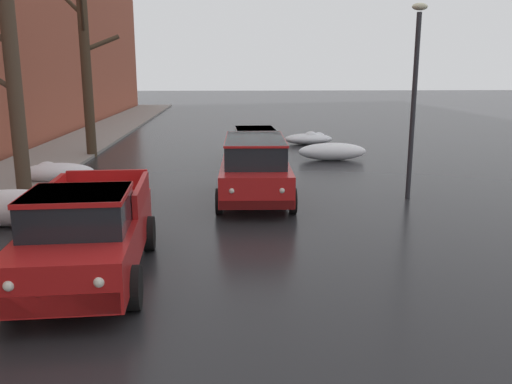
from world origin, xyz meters
TOP-DOWN VIEW (x-y plane):
  - left_sidewalk_slab at (-6.87, 18.00)m, footprint 3.36×80.00m
  - snow_bank_near_corner_left at (-4.62, 13.20)m, footprint 3.16×0.97m
  - snow_bank_along_left_kerb at (5.00, 22.39)m, footprint 2.85×1.07m
  - snow_bank_mid_block_left at (-5.19, 18.43)m, footprint 2.45×1.37m
  - snow_bank_near_corner_right at (4.79, 27.34)m, footprint 2.45×1.32m
  - bare_tree_mid_block at (-5.41, 15.90)m, footprint 1.90×1.25m
  - bare_tree_far_down_block at (-5.35, 23.94)m, footprint 2.97×3.13m
  - pickup_truck_red_approaching_near_lane at (-1.94, 9.59)m, footprint 2.29×4.95m
  - suv_red_parked_kerbside_close at (1.36, 15.46)m, footprint 2.24×4.83m
  - sedan_silver_parked_kerbside_mid at (1.71, 21.74)m, footprint 2.07×4.16m
  - street_lamp_post at (5.88, 15.45)m, footprint 0.44×0.24m

SIDE VIEW (x-z plane):
  - left_sidewalk_slab at x=-6.87m, z-range 0.00..0.13m
  - snow_bank_near_corner_right at x=4.79m, z-range -0.05..0.61m
  - snow_bank_mid_block_left at x=-5.19m, z-range -0.01..0.66m
  - snow_bank_along_left_kerb at x=5.00m, z-range -0.01..0.72m
  - snow_bank_near_corner_left at x=-4.62m, z-range -0.02..0.88m
  - sedan_silver_parked_kerbside_mid at x=1.71m, z-range 0.04..1.46m
  - pickup_truck_red_approaching_near_lane at x=-1.94m, z-range 0.00..1.76m
  - suv_red_parked_kerbside_close at x=1.36m, z-range 0.08..1.90m
  - street_lamp_post at x=5.88m, z-range 0.35..5.85m
  - bare_tree_mid_block at x=-5.41m, z-range 0.14..6.73m
  - bare_tree_far_down_block at x=-5.35m, z-range -0.01..7.40m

